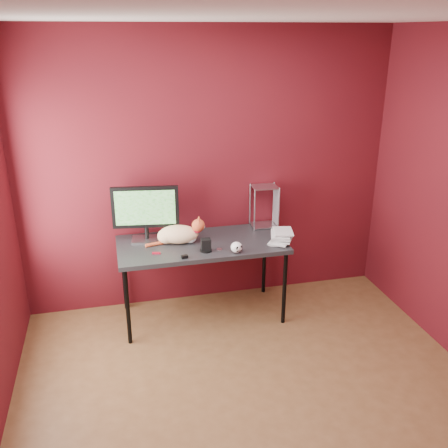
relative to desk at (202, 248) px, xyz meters
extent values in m
cube|color=brown|center=(0.15, -1.37, -0.70)|extent=(3.50, 3.50, 0.01)
cube|color=silver|center=(0.15, -1.37, 1.90)|extent=(3.50, 3.50, 0.02)
cube|color=#4D0E16|center=(0.15, 0.38, 0.60)|extent=(3.50, 0.02, 2.60)
cube|color=black|center=(0.00, 0.00, 0.03)|extent=(1.50, 0.70, 0.04)
cylinder|color=black|center=(-0.70, -0.30, -0.34)|extent=(0.04, 0.04, 0.71)
cylinder|color=black|center=(0.70, -0.30, -0.34)|extent=(0.04, 0.04, 0.71)
cylinder|color=black|center=(-0.70, 0.30, -0.34)|extent=(0.04, 0.04, 0.71)
cylinder|color=black|center=(0.70, 0.30, -0.34)|extent=(0.04, 0.04, 0.71)
cube|color=#ADADB2|center=(-0.47, 0.16, 0.06)|extent=(0.30, 0.23, 0.02)
cylinder|color=black|center=(-0.47, 0.16, 0.13)|extent=(0.04, 0.04, 0.12)
cube|color=black|center=(-0.47, 0.16, 0.37)|extent=(0.59, 0.12, 0.38)
cube|color=#144D16|center=(-0.47, 0.16, 0.37)|extent=(0.52, 0.08, 0.32)
ellipsoid|color=orange|center=(-0.20, 0.04, 0.13)|extent=(0.39, 0.26, 0.17)
ellipsoid|color=orange|center=(-0.30, 0.06, 0.12)|extent=(0.20, 0.19, 0.14)
sphere|color=white|center=(-0.10, 0.02, 0.11)|extent=(0.12, 0.12, 0.12)
sphere|color=#C84C27|center=(-0.03, 0.00, 0.22)|extent=(0.12, 0.12, 0.12)
cone|color=#C84C27|center=(-0.03, -0.03, 0.28)|extent=(0.04, 0.04, 0.05)
cone|color=#C84C27|center=(-0.01, 0.03, 0.28)|extent=(0.04, 0.04, 0.05)
cylinder|color=#B40C23|center=(-0.04, 0.01, 0.17)|extent=(0.08, 0.08, 0.01)
cylinder|color=#C84C27|center=(-0.41, 0.03, 0.07)|extent=(0.19, 0.07, 0.03)
ellipsoid|color=white|center=(0.25, -0.28, 0.10)|extent=(0.10, 0.10, 0.10)
ellipsoid|color=black|center=(0.23, -0.32, 0.11)|extent=(0.03, 0.02, 0.03)
ellipsoid|color=black|center=(0.27, -0.32, 0.11)|extent=(0.03, 0.02, 0.03)
cube|color=black|center=(0.25, -0.33, 0.08)|extent=(0.05, 0.02, 0.00)
cylinder|color=black|center=(0.00, -0.19, 0.06)|extent=(0.10, 0.10, 0.01)
cube|color=black|center=(0.00, -0.19, 0.11)|extent=(0.09, 0.08, 0.10)
imported|color=beige|center=(0.63, -0.10, 0.16)|extent=(0.27, 0.28, 0.23)
imported|color=beige|center=(0.63, -0.10, 0.39)|extent=(0.26, 0.28, 0.23)
imported|color=beige|center=(0.63, -0.10, 0.62)|extent=(0.25, 0.28, 0.23)
imported|color=beige|center=(0.63, -0.10, 0.85)|extent=(0.23, 0.27, 0.23)
imported|color=beige|center=(0.63, -0.10, 1.07)|extent=(0.21, 0.26, 0.23)
cylinder|color=#ADADB2|center=(0.55, 0.16, 0.26)|extent=(0.01, 0.01, 0.41)
cylinder|color=#ADADB2|center=(0.79, 0.16, 0.26)|extent=(0.01, 0.01, 0.41)
cylinder|color=#ADADB2|center=(0.55, 0.36, 0.26)|extent=(0.01, 0.01, 0.41)
cylinder|color=#ADADB2|center=(0.79, 0.36, 0.26)|extent=(0.01, 0.01, 0.41)
cube|color=#ADADB2|center=(0.67, 0.26, 0.06)|extent=(0.25, 0.21, 0.01)
cube|color=#ADADB2|center=(0.67, 0.26, 0.45)|extent=(0.25, 0.21, 0.01)
cube|color=#A40C20|center=(-0.42, -0.15, 0.06)|extent=(0.07, 0.03, 0.01)
cube|color=black|center=(-0.20, -0.29, 0.06)|extent=(0.06, 0.04, 0.03)
cylinder|color=#ADADB2|center=(0.12, -0.19, 0.05)|extent=(0.05, 0.05, 0.00)
camera|label=1|loc=(-0.76, -4.05, 1.83)|focal=40.00mm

